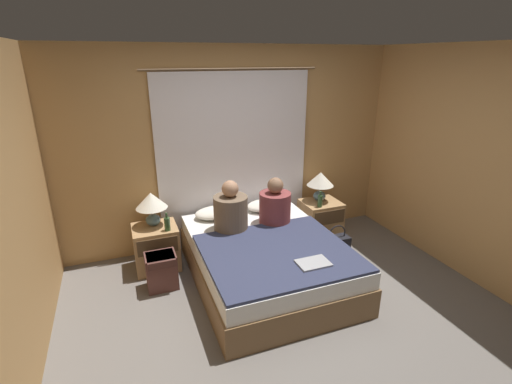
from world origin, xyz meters
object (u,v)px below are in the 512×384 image
pillow_left (217,212)px  handbag_on_floor (336,244)px  pillow_right (267,205)px  person_left_in_bed (231,211)px  laptop_on_bed (313,263)px  backpack_on_floor (161,269)px  person_right_in_bed (275,205)px  nightstand_right (320,219)px  bed (266,260)px  lamp_left (151,203)px  lamp_right (320,181)px  beer_bottle_on_right_stand (320,201)px  beer_bottle_on_left_stand (167,224)px  nightstand_left (156,247)px

pillow_left → handbag_on_floor: (1.39, -0.56, -0.43)m
pillow_right → person_left_in_bed: size_ratio=0.91×
laptop_on_bed → backpack_on_floor: 1.63m
person_right_in_bed → laptop_on_bed: person_right_in_bed is taller
nightstand_right → person_left_in_bed: 1.48m
bed → laptop_on_bed: 0.75m
bed → lamp_left: 1.44m
bed → laptop_on_bed: laptop_on_bed is taller
lamp_right → pillow_right: 0.80m
pillow_right → handbag_on_floor: pillow_right is taller
lamp_right → beer_bottle_on_right_stand: 0.30m
lamp_left → pillow_right: lamp_left is taller
lamp_left → lamp_right: bearing=0.0°
lamp_left → beer_bottle_on_left_stand: 0.31m
beer_bottle_on_left_stand → backpack_on_floor: (-0.14, -0.31, -0.38)m
beer_bottle_on_left_stand → beer_bottle_on_right_stand: (1.95, 0.00, 0.00)m
pillow_left → bed: bearing=-66.8°
nightstand_left → beer_bottle_on_right_stand: (2.08, -0.14, 0.34)m
handbag_on_floor → lamp_right: bearing=85.6°
beer_bottle_on_left_stand → handbag_on_floor: beer_bottle_on_left_stand is taller
nightstand_left → nightstand_right: (2.19, 0.00, 0.00)m
person_left_in_bed → handbag_on_floor: 1.47m
lamp_left → beer_bottle_on_left_stand: (0.13, -0.20, -0.19)m
lamp_right → handbag_on_floor: lamp_right is taller
bed → beer_bottle_on_right_stand: beer_bottle_on_right_stand is taller
person_left_in_bed → person_right_in_bed: person_left_in_bed is taller
nightstand_right → beer_bottle_on_left_stand: size_ratio=2.44×
lamp_right → handbag_on_floor: bearing=-94.4°
bed → pillow_right: size_ratio=3.73×
lamp_left → nightstand_left: bearing=-90.0°
bed → handbag_on_floor: bed is taller
pillow_left → beer_bottle_on_left_stand: (-0.63, -0.21, 0.05)m
lamp_right → backpack_on_floor: size_ratio=1.01×
lamp_left → backpack_on_floor: (-0.00, -0.50, -0.57)m
nightstand_right → lamp_left: (-2.19, 0.06, 0.53)m
lamp_right → pillow_left: (-1.43, 0.02, -0.24)m
bed → beer_bottle_on_right_stand: bearing=29.8°
pillow_left → laptop_on_bed: bearing=-69.2°
bed → pillow_left: (-0.33, 0.78, 0.31)m
nightstand_left → handbag_on_floor: nightstand_left is taller
person_left_in_bed → person_right_in_bed: size_ratio=1.05×
nightstand_left → person_right_in_bed: 1.47m
nightstand_right → person_right_in_bed: 0.99m
lamp_right → pillow_left: size_ratio=0.74×
laptop_on_bed → backpack_on_floor: size_ratio=0.77×
lamp_right → lamp_left: bearing=180.0°
person_left_in_bed → lamp_left: bearing=154.8°
nightstand_left → backpack_on_floor: 0.44m
pillow_right → laptop_on_bed: 1.44m
pillow_left → person_right_in_bed: 0.74m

